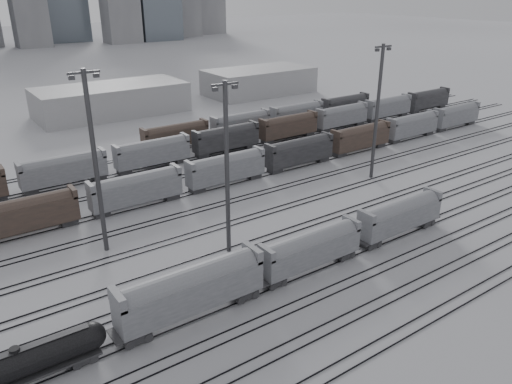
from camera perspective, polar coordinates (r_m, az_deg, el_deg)
ground at (r=63.12m, az=5.91°, el=-9.58°), size 900.00×900.00×0.00m
tracks at (r=75.35m, az=-2.77°, el=-3.73°), size 220.00×71.50×0.16m
tank_car_b at (r=51.47m, az=-25.56°, el=-17.40°), size 15.97×2.66×3.95m
hopper_car_a at (r=54.43m, az=-7.42°, el=-10.84°), size 16.67×3.31×5.96m
hopper_car_b at (r=62.84m, az=6.29°, el=-6.37°), size 14.47×2.87×5.17m
hopper_car_c at (r=73.90m, az=16.15°, el=-2.50°), size 14.70×2.92×5.26m
light_mast_b at (r=66.52m, az=-17.92°, el=3.49°), size 3.90×0.62×24.39m
light_mast_c at (r=63.41m, az=-3.34°, el=2.97°), size 3.68×0.59×23.03m
light_mast_d at (r=92.53m, az=13.70°, el=9.12°), size 3.88×0.62×24.24m
bg_string_near at (r=89.49m, az=-3.46°, el=2.54°), size 151.00×3.00×5.60m
bg_string_mid at (r=107.40m, az=-3.43°, el=6.01°), size 151.00×3.00×5.60m
bg_string_far at (r=123.24m, az=1.58°, el=8.23°), size 66.00×3.00×5.60m
warehouse_mid at (r=145.35m, az=-16.19°, el=10.08°), size 40.00×18.00×8.00m
warehouse_right at (r=167.92m, az=0.36°, el=12.56°), size 35.00×18.00×8.00m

